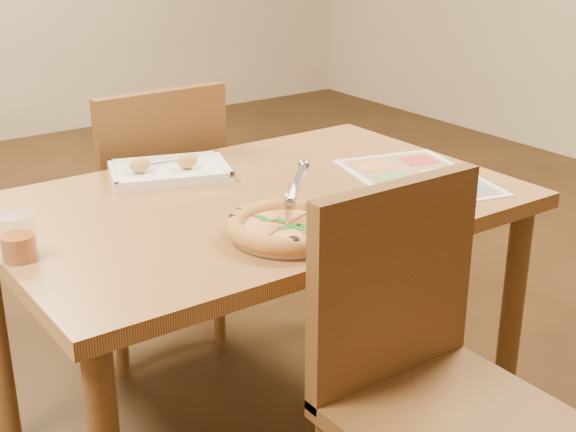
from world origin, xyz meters
TOP-DOWN VIEW (x-y plane):
  - dining_table at (0.00, 0.00)m, footprint 1.30×0.85m
  - chair_near at (0.00, -0.60)m, footprint 0.42×0.42m
  - chair_far at (-0.00, 0.60)m, footprint 0.42×0.42m
  - plate at (-0.09, -0.26)m, footprint 0.31×0.31m
  - pizza at (-0.09, -0.26)m, footprint 0.28×0.28m
  - pizza_cutter at (-0.04, -0.22)m, footprint 0.14×0.12m
  - appetizer_tray at (-0.10, 0.27)m, footprint 0.36×0.30m
  - glass_tumbler at (-0.61, -0.03)m, footprint 0.08×0.08m
  - menu at (0.44, -0.13)m, footprint 0.41×0.50m

SIDE VIEW (x-z plane):
  - chair_near at x=0.00m, z-range 0.33..0.80m
  - chair_far at x=0.00m, z-range 0.33..0.80m
  - dining_table at x=0.00m, z-range 0.27..0.99m
  - menu at x=0.44m, z-range 0.72..0.72m
  - plate at x=-0.09m, z-range 0.72..0.73m
  - appetizer_tray at x=-0.10m, z-range 0.70..0.76m
  - pizza at x=-0.09m, z-range 0.73..0.77m
  - glass_tumbler at x=-0.61m, z-range 0.71..0.81m
  - pizza_cutter at x=-0.04m, z-range 0.76..0.86m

